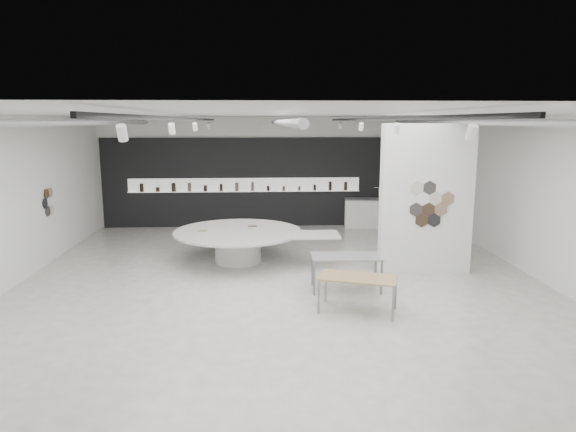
{
  "coord_description": "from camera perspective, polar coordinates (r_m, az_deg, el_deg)",
  "views": [
    {
      "loc": [
        -0.46,
        -10.91,
        3.65
      ],
      "look_at": [
        0.2,
        1.2,
        1.41
      ],
      "focal_mm": 32.0,
      "sensor_mm": 36.0,
      "label": 1
    }
  ],
  "objects": [
    {
      "name": "room",
      "position": [
        11.03,
        -1.19,
        2.27
      ],
      "size": [
        12.02,
        14.02,
        3.82
      ],
      "color": "beige",
      "rests_on": "ground"
    },
    {
      "name": "back_wall_display",
      "position": [
        17.97,
        -1.89,
        3.74
      ],
      "size": [
        11.8,
        0.27,
        3.1
      ],
      "color": "black",
      "rests_on": "ground"
    },
    {
      "name": "partition_column",
      "position": [
        12.68,
        15.12,
        1.73
      ],
      "size": [
        2.2,
        0.38,
        3.6
      ],
      "color": "white",
      "rests_on": "ground"
    },
    {
      "name": "display_island",
      "position": [
        13.48,
        -5.29,
        -2.85
      ],
      "size": [
        4.28,
        3.38,
        0.85
      ],
      "rotation": [
        0.0,
        0.0,
        -0.01
      ],
      "color": "white",
      "rests_on": "ground"
    },
    {
      "name": "sample_table_wood",
      "position": [
        10.07,
        7.79,
        -7.0
      ],
      "size": [
        1.64,
        1.18,
        0.69
      ],
      "rotation": [
        0.0,
        0.0,
        -0.33
      ],
      "color": "#977A4E",
      "rests_on": "ground"
    },
    {
      "name": "sample_table_stone",
      "position": [
        11.24,
        6.49,
        -4.74
      ],
      "size": [
        1.54,
        0.82,
        0.78
      ],
      "rotation": [
        0.0,
        0.0,
        -0.04
      ],
      "color": "gray",
      "rests_on": "ground"
    },
    {
      "name": "kitchen_counter",
      "position": [
        18.13,
        9.05,
        0.35
      ],
      "size": [
        1.83,
        0.89,
        1.39
      ],
      "rotation": [
        0.0,
        0.0,
        -0.12
      ],
      "color": "white",
      "rests_on": "ground"
    }
  ]
}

